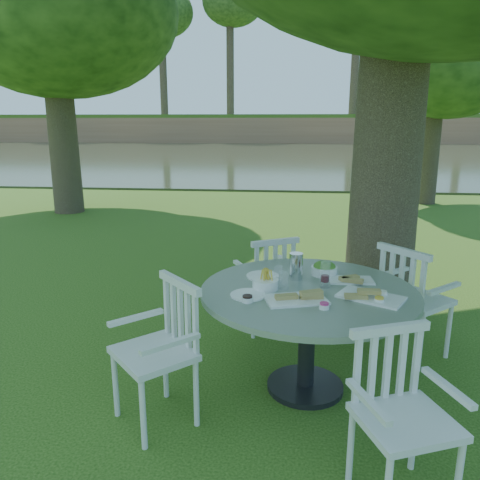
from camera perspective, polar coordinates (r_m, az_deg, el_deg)
name	(u,v)px	position (r m, az deg, el deg)	size (l,w,h in m)	color
ground	(238,333)	(4.46, -0.27, -11.29)	(140.00, 140.00, 0.00)	#20420D
table	(308,307)	(3.38, 8.29, -8.08)	(1.52, 1.52, 0.78)	black
chair_ne	(409,294)	(4.06, 19.86, -6.18)	(0.66, 0.66, 0.96)	silver
chair_nw	(270,277)	(4.32, 3.62, -4.49)	(0.61, 0.60, 0.91)	silver
chair_sw	(166,340)	(3.13, -8.99, -11.94)	(0.65, 0.65, 0.94)	silver
chair_se	(397,400)	(2.68, 18.55, -18.05)	(0.57, 0.56, 0.90)	silver
tableware	(305,281)	(3.38, 7.92, -4.97)	(1.18, 0.83, 0.20)	white
river	(281,156)	(27.07, 5.02, 10.16)	(100.00, 28.00, 0.12)	#2C331E
far_bank	(289,60)	(45.43, 6.03, 20.94)	(100.00, 18.00, 15.20)	brown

